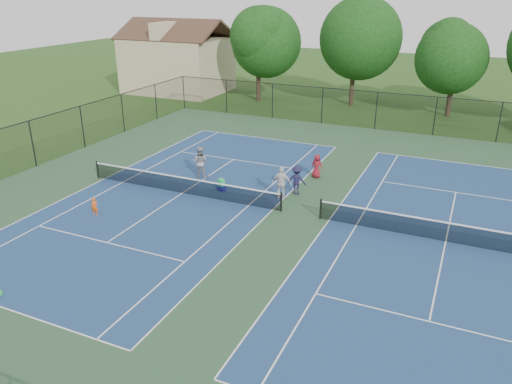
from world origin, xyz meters
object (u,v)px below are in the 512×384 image
at_px(clapboard_house, 178,62).
at_px(ball_crate, 221,188).
at_px(instructor, 200,162).
at_px(bystander_c, 317,166).
at_px(tree_back_b, 356,34).
at_px(bystander_a, 282,183).
at_px(tree_back_c, 456,53).
at_px(bystander_b, 297,180).
at_px(ball_hopper, 221,182).
at_px(child_player, 95,206).
at_px(tree_back_a, 258,39).

xyz_separation_m(clapboard_house, ball_crate, (17.81, -23.73, -2.95)).
xyz_separation_m(instructor, bystander_c, (6.44, 2.81, -0.23)).
height_order(tree_back_b, clapboard_house, tree_back_b).
height_order(bystander_a, bystander_c, bystander_a).
bearing_deg(tree_back_c, bystander_b, -105.29).
height_order(instructor, ball_crate, instructor).
relative_size(clapboard_house, bystander_b, 6.55).
bearing_deg(bystander_a, ball_hopper, -2.91).
relative_size(tree_back_c, child_player, 8.93).
height_order(child_player, ball_crate, child_player).
bearing_deg(bystander_c, instructor, 27.67).
bearing_deg(tree_back_a, bystander_c, -56.88).
distance_m(bystander_a, ball_hopper, 3.59).
bearing_deg(tree_back_b, child_player, -100.29).
bearing_deg(tree_back_b, ball_crate, -92.75).
bearing_deg(instructor, tree_back_c, -128.85).
xyz_separation_m(tree_back_c, bystander_b, (-6.14, -22.45, -4.66)).
bearing_deg(tree_back_a, instructor, -75.17).
bearing_deg(ball_hopper, bystander_b, 17.56).
bearing_deg(bystander_a, instructor, -18.23).
height_order(child_player, instructor, instructor).
height_order(clapboard_house, bystander_c, clapboard_house).
height_order(ball_crate, ball_hopper, ball_hopper).
relative_size(bystander_b, ball_crate, 4.05).
distance_m(tree_back_a, bystander_b, 25.06).
bearing_deg(bystander_c, ball_hopper, 48.64).
height_order(instructor, ball_hopper, instructor).
distance_m(clapboard_house, child_player, 32.33).
relative_size(child_player, bystander_b, 0.57).
bearing_deg(tree_back_c, child_player, -116.35).
bearing_deg(clapboard_house, ball_hopper, -53.11).
bearing_deg(child_player, bystander_a, 21.42).
relative_size(tree_back_a, instructor, 4.75).
bearing_deg(instructor, ball_crate, 137.21).
distance_m(clapboard_house, instructor, 27.35).
relative_size(bystander_a, ball_hopper, 4.59).
relative_size(tree_back_a, ball_hopper, 22.48).
xyz_separation_m(bystander_c, ball_hopper, (-4.28, -4.21, -0.24)).
bearing_deg(bystander_c, clapboard_house, -37.36).
height_order(clapboard_house, instructor, clapboard_house).
relative_size(bystander_b, bystander_c, 1.13).
xyz_separation_m(child_player, bystander_c, (8.58, 9.73, 0.26)).
bearing_deg(tree_back_b, tree_back_c, -6.34).
xyz_separation_m(clapboard_house, child_player, (13.51, -29.26, -2.62)).
relative_size(tree_back_c, ball_crate, 20.63).
xyz_separation_m(tree_back_c, bystander_a, (-6.63, -23.49, -4.55)).
bearing_deg(tree_back_a, clapboard_house, 174.29).
distance_m(tree_back_c, bystander_a, 24.83).
bearing_deg(tree_back_b, bystander_a, -84.48).
bearing_deg(ball_hopper, instructor, 147.12).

